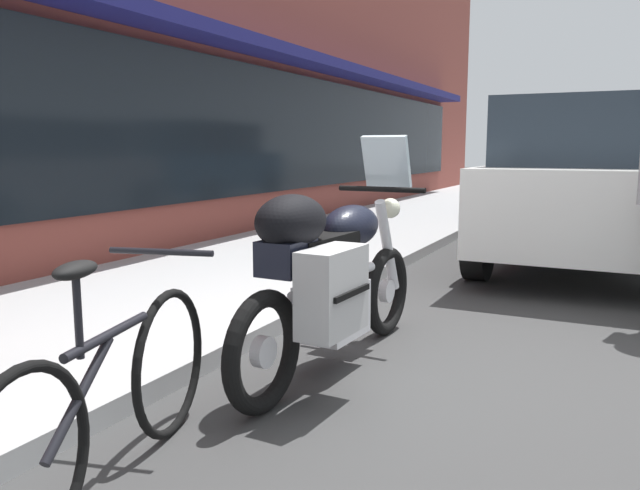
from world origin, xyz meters
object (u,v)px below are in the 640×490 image
parked_bicycle (111,399)px  parked_minivan (594,181)px  parked_car_down_block (591,166)px  touring_motorcycle (331,273)px

parked_bicycle → parked_minivan: (6.09, -1.38, 0.57)m
parked_car_down_block → touring_motorcycle: bearing=174.3°
touring_motorcycle → parked_bicycle: 1.55m
parked_bicycle → parked_minivan: size_ratio=0.34×
touring_motorcycle → parked_bicycle: touring_motorcycle is taller
touring_motorcycle → parked_bicycle: (-1.52, 0.22, -0.23)m
touring_motorcycle → parked_bicycle: size_ratio=1.31×
parked_car_down_block → parked_bicycle: bearing=174.0°
parked_bicycle → parked_car_down_block: bearing=-6.0°
parked_bicycle → parked_minivan: bearing=-12.8°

